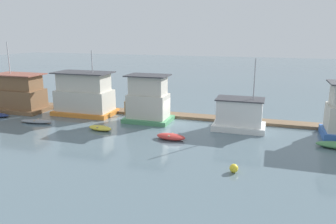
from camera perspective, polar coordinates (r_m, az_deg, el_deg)
ground_plane at (r=35.72m, az=0.48°, el=-1.82°), size 200.00×200.00×0.00m
dock_walkway at (r=38.15m, az=1.66°, el=-0.57°), size 51.00×1.89×0.30m
houseboat_brown at (r=44.57m, az=-24.40°, el=2.80°), size 6.76×4.17×8.46m
houseboat_orange at (r=40.06m, az=-14.34°, el=2.83°), size 7.13×4.05×7.55m
houseboat_green at (r=35.73m, az=-3.46°, el=1.96°), size 5.05×3.58×5.13m
houseboat_white at (r=33.62m, az=12.34°, el=-0.50°), size 5.15×3.36×7.18m
dinghy_grey at (r=38.18m, az=-21.95°, el=-1.51°), size 3.71×1.49×0.39m
dinghy_yellow at (r=33.57m, az=-11.72°, el=-2.74°), size 2.80×1.59×0.45m
dinghy_red at (r=30.05m, az=0.50°, el=-4.31°), size 2.85×1.51×0.54m
mooring_post_centre at (r=38.96m, az=-7.41°, el=0.66°), size 0.31×0.31×1.67m
buoy_yellow at (r=23.74m, az=11.40°, el=-9.58°), size 0.62×0.62×0.62m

